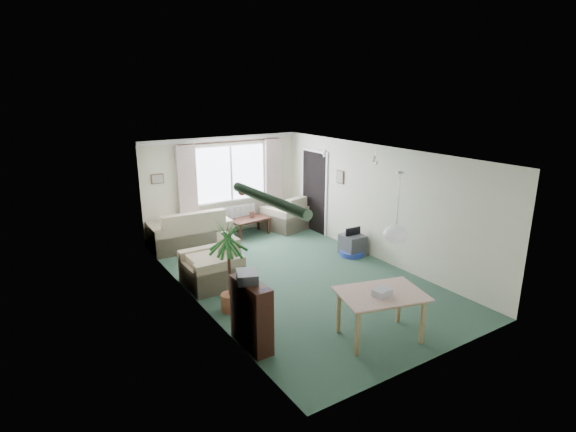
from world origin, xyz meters
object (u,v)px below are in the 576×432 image
sofa (189,228)px  tv_cube (352,245)px  armchair_left (211,262)px  armchair_corner (286,212)px  pet_bed (352,253)px  bookshelf (251,314)px  dining_table (380,316)px  houseplant (229,266)px  coffee_table (249,227)px

sofa → tv_cube: 3.69m
armchair_left → armchair_corner: bearing=125.9°
tv_cube → pet_bed: 0.18m
tv_cube → bookshelf: bearing=-148.6°
armchair_corner → armchair_left: size_ratio=0.98×
tv_cube → armchair_left: bearing=178.2°
sofa → dining_table: (0.92, -5.20, -0.10)m
pet_bed → houseplant: bearing=-165.3°
sofa → armchair_left: bearing=82.3°
bookshelf → tv_cube: size_ratio=1.98×
coffee_table → sofa: bearing=180.0°
tv_cube → pet_bed: tv_cube is taller
armchair_corner → houseplant: houseplant is taller
sofa → pet_bed: 3.69m
armchair_corner → sofa: bearing=-15.5°
armchair_left → bookshelf: size_ratio=1.01×
armchair_left → dining_table: bearing=23.5°
dining_table → pet_bed: size_ratio=2.07×
coffee_table → pet_bed: bearing=-63.3°
armchair_corner → bookshelf: bearing=37.9°
armchair_left → tv_cube: bearing=86.2°
dining_table → tv_cube: dining_table is taller
coffee_table → houseplant: (-2.08, -3.30, 0.57)m
coffee_table → tv_cube: bearing=-62.0°
tv_cube → houseplant: bearing=-162.9°
bookshelf → sofa: bearing=79.5°
sofa → armchair_left: size_ratio=1.80×
bookshelf → tv_cube: bookshelf is taller
bookshelf → tv_cube: bearing=28.6°
houseplant → pet_bed: houseplant is taller
sofa → tv_cube: size_ratio=3.62×
sofa → dining_table: size_ratio=1.60×
coffee_table → pet_bed: coffee_table is taller
sofa → bookshelf: size_ratio=1.83×
sofa → armchair_corner: size_ratio=1.83×
armchair_left → coffee_table: bearing=138.5°
pet_bed → dining_table: bearing=-123.4°
armchair_corner → pet_bed: (0.17, -2.41, -0.38)m
coffee_table → houseplant: 3.94m
sofa → dining_table: 5.29m
armchair_corner → pet_bed: size_ratio=1.82×
coffee_table → houseplant: houseplant is taller
armchair_left → dining_table: (1.32, -3.02, -0.09)m
houseplant → dining_table: (1.47, -1.91, -0.44)m
coffee_table → dining_table: bearing=-96.7°
armchair_corner → houseplant: 4.54m
bookshelf → houseplant: 1.15m
armchair_left → pet_bed: 3.18m
armchair_left → tv_cube: 3.21m
dining_table → tv_cube: bearing=56.2°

